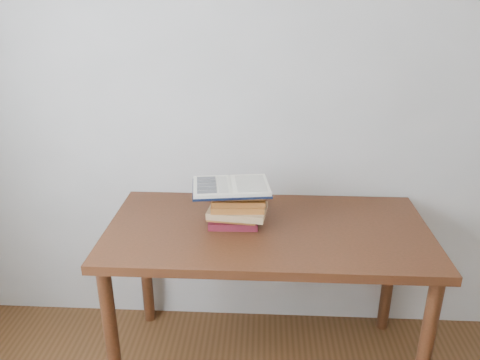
{
  "coord_description": "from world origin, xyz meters",
  "views": [
    {
      "loc": [
        -0.12,
        -0.47,
        1.75
      ],
      "look_at": [
        -0.21,
        1.34,
        1.01
      ],
      "focal_mm": 35.0,
      "sensor_mm": 36.0,
      "label": 1
    }
  ],
  "objects": [
    {
      "name": "room_shell",
      "position": [
        -0.08,
        0.01,
        1.63
      ],
      "size": [
        3.54,
        3.54,
        2.62
      ],
      "color": "beige",
      "rests_on": "ground"
    },
    {
      "name": "desk",
      "position": [
        -0.09,
        1.38,
        0.67
      ],
      "size": [
        1.43,
        0.72,
        0.77
      ],
      "color": "#4A2312",
      "rests_on": "ground"
    },
    {
      "name": "book_stack",
      "position": [
        -0.23,
        1.4,
        0.86
      ],
      "size": [
        0.27,
        0.21,
        0.18
      ],
      "color": "#5B1621",
      "rests_on": "desk"
    },
    {
      "name": "open_book",
      "position": [
        -0.25,
        1.39,
        0.96
      ],
      "size": [
        0.36,
        0.28,
        0.03
      ],
      "rotation": [
        0.0,
        0.0,
        0.14
      ],
      "color": "black",
      "rests_on": "book_stack"
    }
  ]
}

